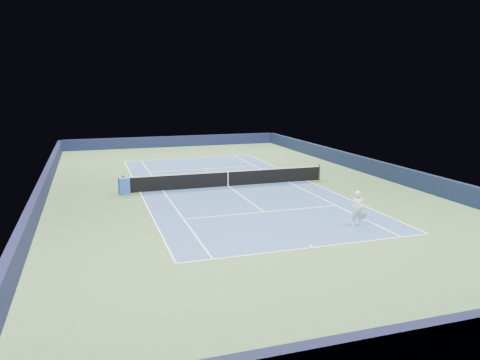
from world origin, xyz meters
name	(u,v)px	position (x,y,z in m)	size (l,w,h in m)	color
ground	(228,186)	(0.00, 0.00, 0.00)	(40.00, 40.00, 0.00)	#3B5D32
wall_far	(173,141)	(0.00, 19.82, 0.55)	(22.00, 0.35, 1.10)	#111533
wall_near	(468,336)	(0.00, -19.82, 0.55)	(22.00, 0.35, 1.10)	black
wall_right	(376,168)	(10.82, 0.00, 0.55)	(0.35, 40.00, 1.10)	black
wall_left	(43,189)	(-10.82, 0.00, 0.55)	(0.35, 40.00, 1.10)	black
court_surface	(228,186)	(0.00, 0.00, 0.00)	(10.97, 23.77, 0.01)	#2C4C7E
baseline_far	(189,158)	(0.00, 11.88, 0.01)	(10.97, 0.08, 0.00)	white
baseline_near	(313,247)	(0.00, -11.88, 0.01)	(10.97, 0.08, 0.00)	white
sideline_doubles_right	(307,181)	(5.49, 0.00, 0.01)	(0.08, 23.77, 0.00)	white
sideline_doubles_left	(140,192)	(-5.49, 0.00, 0.01)	(0.08, 23.77, 0.00)	white
sideline_singles_right	(288,182)	(4.12, 0.00, 0.01)	(0.08, 23.77, 0.00)	white
sideline_singles_left	(163,191)	(-4.12, 0.00, 0.01)	(0.08, 23.77, 0.00)	white
service_line_far	(204,169)	(0.00, 6.40, 0.01)	(8.23, 0.08, 0.00)	white
service_line_near	(264,212)	(0.00, -6.40, 0.01)	(8.23, 0.08, 0.00)	white
center_service_line	(228,186)	(0.00, 0.00, 0.01)	(0.08, 12.80, 0.00)	white
center_mark_far	(189,158)	(0.00, 11.73, 0.01)	(0.08, 0.30, 0.00)	white
center_mark_near	(312,246)	(0.00, -11.73, 0.01)	(0.08, 0.30, 0.00)	white
tennis_net	(228,178)	(0.00, 0.00, 0.50)	(12.90, 0.10, 1.07)	black
sponsor_cube	(124,186)	(-6.40, -0.18, 0.48)	(0.66, 0.61, 0.96)	#1E46B6
tennis_player	(358,209)	(3.19, -9.91, 0.81)	(0.80, 1.30, 2.36)	silver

